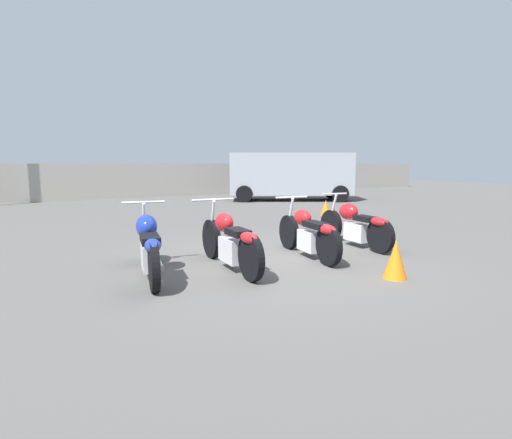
% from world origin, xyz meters
% --- Properties ---
extents(ground_plane, '(60.00, 60.00, 0.00)m').
position_xyz_m(ground_plane, '(0.00, 0.00, 0.00)').
color(ground_plane, '#514F4C').
extents(fence_back, '(40.00, 0.04, 1.61)m').
position_xyz_m(fence_back, '(0.00, 13.46, 0.80)').
color(fence_back, '#9E998E').
rests_on(fence_back, ground_plane).
extents(motorcycle_slot_0, '(0.72, 2.20, 1.02)m').
position_xyz_m(motorcycle_slot_0, '(-1.94, 0.17, 0.45)').
color(motorcycle_slot_0, black).
rests_on(motorcycle_slot_0, ground_plane).
extents(motorcycle_slot_1, '(0.73, 2.20, 1.03)m').
position_xyz_m(motorcycle_slot_1, '(-0.76, -0.06, 0.43)').
color(motorcycle_slot_1, black).
rests_on(motorcycle_slot_1, ground_plane).
extents(motorcycle_slot_2, '(0.64, 2.03, 1.01)m').
position_xyz_m(motorcycle_slot_2, '(0.76, -0.04, 0.42)').
color(motorcycle_slot_2, black).
rests_on(motorcycle_slot_2, ground_plane).
extents(motorcycle_slot_3, '(0.59, 2.11, 1.00)m').
position_xyz_m(motorcycle_slot_3, '(2.11, 0.24, 0.43)').
color(motorcycle_slot_3, black).
rests_on(motorcycle_slot_3, ground_plane).
extents(parked_van, '(5.49, 4.23, 2.05)m').
position_xyz_m(parked_van, '(6.72, 9.00, 1.15)').
color(parked_van, '#999EA8').
rests_on(parked_van, ground_plane).
extents(traffic_cone_near, '(0.33, 0.33, 0.55)m').
position_xyz_m(traffic_cone_near, '(1.02, -1.69, 0.27)').
color(traffic_cone_near, orange).
rests_on(traffic_cone_near, ground_plane).
extents(traffic_cone_far, '(0.33, 0.33, 0.47)m').
position_xyz_m(traffic_cone_far, '(4.72, 4.20, 0.23)').
color(traffic_cone_far, orange).
rests_on(traffic_cone_far, ground_plane).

